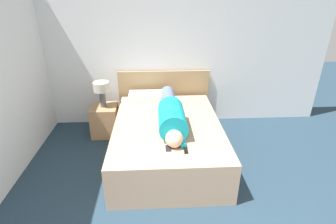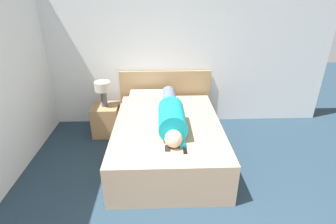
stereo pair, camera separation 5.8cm
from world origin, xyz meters
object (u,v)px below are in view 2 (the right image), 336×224
at_px(nightstand, 106,120).
at_px(table_lamp, 103,89).
at_px(cell_phone, 167,148).
at_px(tv_remote, 185,150).
at_px(bed, 168,140).
at_px(pillow_near_headboard, 147,97).
at_px(person_lying, 171,114).

xyz_separation_m(nightstand, table_lamp, (0.00, 0.00, 0.56)).
bearing_deg(nightstand, cell_phone, -54.21).
height_order(nightstand, tv_remote, tv_remote).
xyz_separation_m(bed, cell_phone, (-0.02, -0.66, 0.29)).
xyz_separation_m(nightstand, tv_remote, (1.20, -1.44, 0.31)).
bearing_deg(bed, pillow_near_headboard, 111.29).
bearing_deg(bed, person_lying, -22.50).
distance_m(pillow_near_headboard, cell_phone, 1.52).
distance_m(bed, cell_phone, 0.72).
bearing_deg(person_lying, cell_phone, -96.72).
distance_m(bed, nightstand, 1.26).
bearing_deg(pillow_near_headboard, tv_remote, -71.89).
height_order(table_lamp, pillow_near_headboard, table_lamp).
distance_m(tv_remote, cell_phone, 0.21).
bearing_deg(person_lying, table_lamp, 144.94).
distance_m(table_lamp, pillow_near_headboard, 0.73).
xyz_separation_m(nightstand, person_lying, (1.08, -0.76, 0.45)).
bearing_deg(bed, cell_phone, -92.11).
height_order(bed, tv_remote, tv_remote).
bearing_deg(table_lamp, pillow_near_headboard, 8.24).
height_order(nightstand, pillow_near_headboard, pillow_near_headboard).
bearing_deg(tv_remote, pillow_near_headboard, 108.11).
xyz_separation_m(table_lamp, tv_remote, (1.20, -1.44, -0.25)).
xyz_separation_m(bed, pillow_near_headboard, (-0.33, 0.84, 0.35)).
bearing_deg(pillow_near_headboard, bed, -68.71).
bearing_deg(bed, tv_remote, -75.82).
height_order(bed, nightstand, bed).
relative_size(person_lying, cell_phone, 12.78).
bearing_deg(table_lamp, person_lying, -35.06).
distance_m(nightstand, tv_remote, 1.90).
bearing_deg(bed, table_lamp, 144.39).
height_order(person_lying, tv_remote, person_lying).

